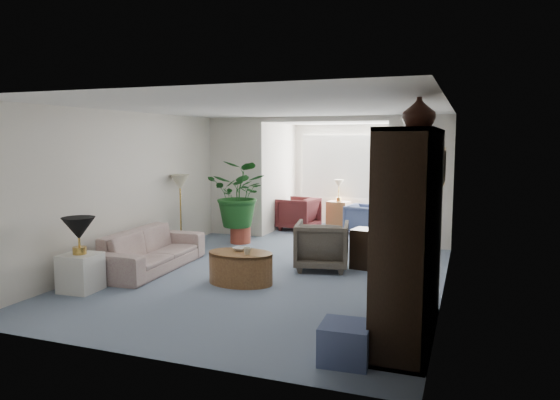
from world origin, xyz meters
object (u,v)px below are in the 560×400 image
at_px(sofa, 151,250).
at_px(coffee_cup, 247,251).
at_px(coffee_table, 241,268).
at_px(side_table_dark, 370,249).
at_px(table_lamp, 79,228).
at_px(cabinet_urn, 419,112).
at_px(sunroom_chair_blue, 364,219).
at_px(sunroom_table, 338,214).
at_px(wingback_chair, 322,245).
at_px(entertainment_cabinet, 410,234).
at_px(end_table, 81,273).
at_px(floor_lamp, 180,182).
at_px(ottoman, 345,343).
at_px(plant_pot, 240,235).
at_px(framed_picture, 443,167).
at_px(sunroom_chair_maroon, 298,214).
at_px(coffee_bowl, 240,249).

xyz_separation_m(sofa, coffee_cup, (1.81, -0.34, 0.19)).
relative_size(coffee_table, side_table_dark, 1.51).
relative_size(table_lamp, cabinet_urn, 1.18).
height_order(sunroom_chair_blue, sunroom_table, sunroom_chair_blue).
relative_size(table_lamp, wingback_chair, 0.53).
bearing_deg(entertainment_cabinet, end_table, 179.27).
bearing_deg(wingback_chair, side_table_dark, -168.21).
height_order(sofa, coffee_table, sofa).
height_order(entertainment_cabinet, sunroom_table, entertainment_cabinet).
bearing_deg(end_table, wingback_chair, 40.25).
xyz_separation_m(sofa, coffee_table, (1.66, -0.24, -0.09)).
relative_size(floor_lamp, wingback_chair, 0.43).
distance_m(table_lamp, ottoman, 4.04).
xyz_separation_m(floor_lamp, plant_pot, (0.86, 0.80, -1.09)).
xyz_separation_m(coffee_cup, ottoman, (1.85, -1.94, -0.32)).
height_order(coffee_cup, ottoman, coffee_cup).
bearing_deg(coffee_table, sunroom_chair_blue, 78.74).
xyz_separation_m(framed_picture, sunroom_chair_maroon, (-3.31, 4.17, -1.33)).
bearing_deg(sofa, ottoman, -124.89).
xyz_separation_m(sofa, sunroom_chair_blue, (2.55, 4.21, 0.01)).
xyz_separation_m(framed_picture, ottoman, (-0.69, -2.32, -1.52)).
bearing_deg(side_table_dark, table_lamp, -142.72).
distance_m(framed_picture, ottoman, 2.86).
distance_m(sofa, cabinet_urn, 4.69).
xyz_separation_m(sunroom_chair_maroon, sunroom_table, (0.75, 0.75, -0.07)).
bearing_deg(cabinet_urn, floor_lamp, 151.35).
bearing_deg(sunroom_chair_blue, cabinet_urn, -154.44).
bearing_deg(wingback_chair, sunroom_chair_maroon, -76.99).
bearing_deg(sunroom_chair_maroon, entertainment_cabinet, 37.14).
height_order(cabinet_urn, plant_pot, cabinet_urn).
relative_size(end_table, wingback_chair, 0.61).
relative_size(framed_picture, wingback_chair, 0.60).
distance_m(sofa, wingback_chair, 2.70).
height_order(coffee_bowl, sunroom_chair_blue, sunroom_chair_blue).
height_order(cabinet_urn, sunroom_chair_maroon, cabinet_urn).
relative_size(coffee_cup, cabinet_urn, 0.29).
height_order(coffee_table, sunroom_chair_blue, sunroom_chair_blue).
relative_size(sunroom_chair_blue, sunroom_table, 1.18).
relative_size(sofa, sunroom_table, 3.57).
bearing_deg(coffee_cup, sunroom_chair_blue, 80.81).
xyz_separation_m(table_lamp, ottoman, (3.87, -0.94, -0.68)).
relative_size(entertainment_cabinet, cabinet_urn, 5.75).
relative_size(floor_lamp, sunroom_chair_maroon, 0.44).
bearing_deg(framed_picture, sofa, -179.56).
xyz_separation_m(table_lamp, sunroom_chair_blue, (2.75, 5.56, -0.54)).
height_order(end_table, table_lamp, table_lamp).
distance_m(framed_picture, plant_pot, 4.82).
distance_m(framed_picture, end_table, 4.98).
distance_m(framed_picture, table_lamp, 4.84).
bearing_deg(entertainment_cabinet, cabinet_urn, 90.00).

